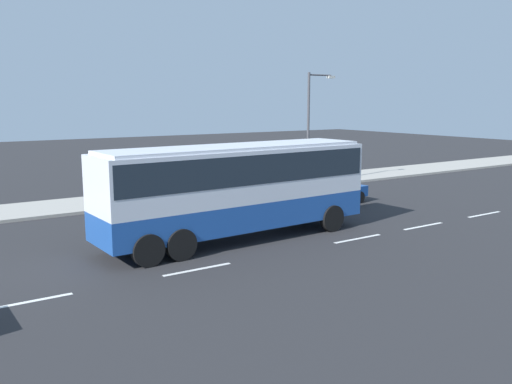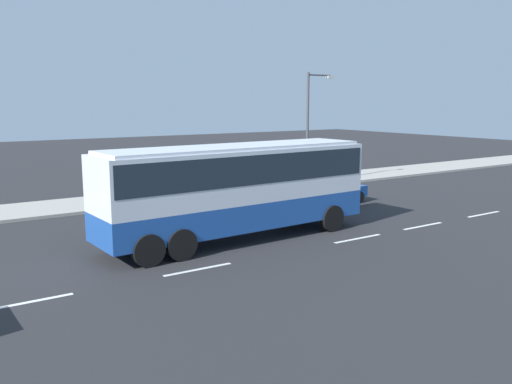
% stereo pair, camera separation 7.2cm
% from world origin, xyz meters
% --- Properties ---
extents(ground_plane, '(120.00, 120.00, 0.00)m').
position_xyz_m(ground_plane, '(0.00, 0.00, 0.00)').
color(ground_plane, '#28282B').
extents(sidewalk_curb, '(80.00, 4.00, 0.15)m').
position_xyz_m(sidewalk_curb, '(0.00, 9.94, 0.07)').
color(sidewalk_curb, '#A8A399').
rests_on(sidewalk_curb, ground_plane).
extents(lane_centreline, '(42.97, 0.16, 0.01)m').
position_xyz_m(lane_centreline, '(0.44, -2.64, 0.00)').
color(lane_centreline, white).
rests_on(lane_centreline, ground_plane).
extents(coach_bus, '(11.11, 3.10, 3.67)m').
position_xyz_m(coach_bus, '(0.24, -0.10, 2.26)').
color(coach_bus, '#1E4C9E').
rests_on(coach_bus, ground_plane).
extents(car_blue_saloon, '(4.35, 2.15, 1.37)m').
position_xyz_m(car_blue_saloon, '(7.95, 3.42, 0.74)').
color(car_blue_saloon, '#194799').
rests_on(car_blue_saloon, ground_plane).
extents(pedestrian_near_curb, '(0.32, 0.32, 1.61)m').
position_xyz_m(pedestrian_near_curb, '(9.46, 9.77, 1.07)').
color(pedestrian_near_curb, '#38334C').
rests_on(pedestrian_near_curb, sidewalk_curb).
extents(street_lamp, '(2.09, 0.24, 6.90)m').
position_xyz_m(street_lamp, '(11.02, 8.62, 4.16)').
color(street_lamp, '#47474C').
rests_on(street_lamp, sidewalk_curb).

